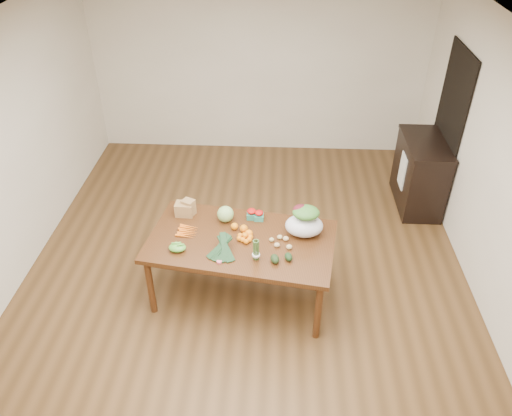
{
  "coord_description": "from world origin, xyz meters",
  "views": [
    {
      "loc": [
        0.33,
        -4.29,
        3.9
      ],
      "look_at": [
        0.12,
        0.0,
        0.87
      ],
      "focal_mm": 35.0,
      "sensor_mm": 36.0,
      "label": 1
    }
  ],
  "objects_px": {
    "dining_table": "(242,267)",
    "paper_bag": "(184,208)",
    "cabinet": "(420,173)",
    "cabbage": "(225,214)",
    "mandarin_cluster": "(245,236)",
    "kale_bunch": "(222,249)",
    "salad_bag": "(304,222)",
    "asparagus_bundle": "(256,250)"
  },
  "relations": [
    {
      "from": "cabinet",
      "to": "mandarin_cluster",
      "type": "relative_size",
      "value": 5.67
    },
    {
      "from": "kale_bunch",
      "to": "asparagus_bundle",
      "type": "height_order",
      "value": "asparagus_bundle"
    },
    {
      "from": "paper_bag",
      "to": "mandarin_cluster",
      "type": "distance_m",
      "value": 0.79
    },
    {
      "from": "paper_bag",
      "to": "mandarin_cluster",
      "type": "xyz_separation_m",
      "value": [
        0.68,
        -0.4,
        -0.04
      ]
    },
    {
      "from": "cabinet",
      "to": "asparagus_bundle",
      "type": "xyz_separation_m",
      "value": [
        -2.07,
        -2.17,
        0.4
      ]
    },
    {
      "from": "cabbage",
      "to": "salad_bag",
      "type": "height_order",
      "value": "salad_bag"
    },
    {
      "from": "cabinet",
      "to": "salad_bag",
      "type": "height_order",
      "value": "salad_bag"
    },
    {
      "from": "dining_table",
      "to": "mandarin_cluster",
      "type": "relative_size",
      "value": 10.33
    },
    {
      "from": "cabbage",
      "to": "salad_bag",
      "type": "bearing_deg",
      "value": -12.93
    },
    {
      "from": "dining_table",
      "to": "cabinet",
      "type": "xyz_separation_m",
      "value": [
        2.24,
        1.86,
        0.1
      ]
    },
    {
      "from": "paper_bag",
      "to": "mandarin_cluster",
      "type": "relative_size",
      "value": 1.39
    },
    {
      "from": "dining_table",
      "to": "salad_bag",
      "type": "height_order",
      "value": "salad_bag"
    },
    {
      "from": "cabbage",
      "to": "asparagus_bundle",
      "type": "xyz_separation_m",
      "value": [
        0.35,
        -0.61,
        0.04
      ]
    },
    {
      "from": "dining_table",
      "to": "mandarin_cluster",
      "type": "height_order",
      "value": "mandarin_cluster"
    },
    {
      "from": "cabinet",
      "to": "paper_bag",
      "type": "xyz_separation_m",
      "value": [
        -2.87,
        -1.47,
        0.37
      ]
    },
    {
      "from": "cabbage",
      "to": "mandarin_cluster",
      "type": "relative_size",
      "value": 0.97
    },
    {
      "from": "cabbage",
      "to": "kale_bunch",
      "type": "xyz_separation_m",
      "value": [
        0.02,
        -0.57,
        -0.01
      ]
    },
    {
      "from": "dining_table",
      "to": "kale_bunch",
      "type": "bearing_deg",
      "value": -113.79
    },
    {
      "from": "mandarin_cluster",
      "to": "salad_bag",
      "type": "bearing_deg",
      "value": 11.93
    },
    {
      "from": "mandarin_cluster",
      "to": "cabinet",
      "type": "bearing_deg",
      "value": 40.41
    },
    {
      "from": "dining_table",
      "to": "paper_bag",
      "type": "xyz_separation_m",
      "value": [
        -0.64,
        0.4,
        0.46
      ]
    },
    {
      "from": "paper_bag",
      "to": "asparagus_bundle",
      "type": "xyz_separation_m",
      "value": [
        0.8,
        -0.7,
        0.04
      ]
    },
    {
      "from": "paper_bag",
      "to": "asparagus_bundle",
      "type": "bearing_deg",
      "value": -41.02
    },
    {
      "from": "cabbage",
      "to": "paper_bag",
      "type": "bearing_deg",
      "value": 168.96
    },
    {
      "from": "dining_table",
      "to": "cabinet",
      "type": "height_order",
      "value": "cabinet"
    },
    {
      "from": "cabbage",
      "to": "kale_bunch",
      "type": "height_order",
      "value": "cabbage"
    },
    {
      "from": "dining_table",
      "to": "salad_bag",
      "type": "distance_m",
      "value": 0.83
    },
    {
      "from": "paper_bag",
      "to": "dining_table",
      "type": "bearing_deg",
      "value": -31.81
    },
    {
      "from": "cabinet",
      "to": "kale_bunch",
      "type": "bearing_deg",
      "value": -138.5
    },
    {
      "from": "mandarin_cluster",
      "to": "kale_bunch",
      "type": "height_order",
      "value": "kale_bunch"
    },
    {
      "from": "salad_bag",
      "to": "kale_bunch",
      "type": "bearing_deg",
      "value": -154.44
    },
    {
      "from": "dining_table",
      "to": "asparagus_bundle",
      "type": "relative_size",
      "value": 7.44
    },
    {
      "from": "cabbage",
      "to": "salad_bag",
      "type": "xyz_separation_m",
      "value": [
        0.82,
        -0.19,
        0.06
      ]
    },
    {
      "from": "dining_table",
      "to": "cabbage",
      "type": "height_order",
      "value": "cabbage"
    },
    {
      "from": "dining_table",
      "to": "salad_bag",
      "type": "relative_size",
      "value": 4.81
    },
    {
      "from": "dining_table",
      "to": "cabbage",
      "type": "xyz_separation_m",
      "value": [
        -0.19,
        0.31,
        0.46
      ]
    },
    {
      "from": "paper_bag",
      "to": "cabbage",
      "type": "bearing_deg",
      "value": -11.04
    },
    {
      "from": "dining_table",
      "to": "asparagus_bundle",
      "type": "height_order",
      "value": "asparagus_bundle"
    },
    {
      "from": "paper_bag",
      "to": "cabinet",
      "type": "bearing_deg",
      "value": 27.08
    },
    {
      "from": "cabbage",
      "to": "mandarin_cluster",
      "type": "distance_m",
      "value": 0.39
    },
    {
      "from": "cabbage",
      "to": "cabinet",
      "type": "bearing_deg",
      "value": 32.71
    },
    {
      "from": "cabinet",
      "to": "salad_bag",
      "type": "relative_size",
      "value": 2.64
    }
  ]
}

